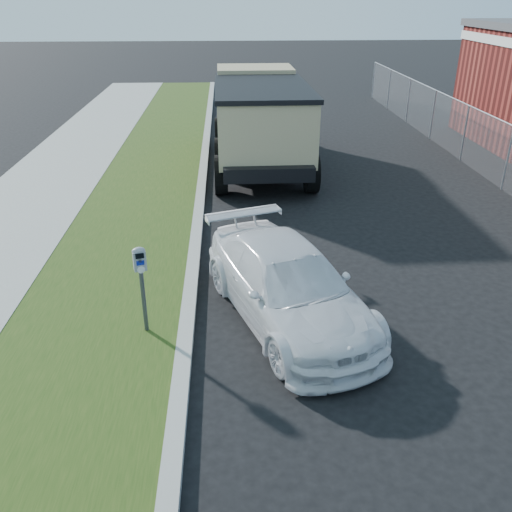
{
  "coord_description": "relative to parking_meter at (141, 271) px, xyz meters",
  "views": [
    {
      "loc": [
        -1.87,
        -7.37,
        5.1
      ],
      "look_at": [
        -1.4,
        1.0,
        1.0
      ],
      "focal_mm": 38.0,
      "sensor_mm": 36.0,
      "label": 1
    }
  ],
  "objects": [
    {
      "name": "ground",
      "position": [
        3.24,
        -0.13,
        -1.21
      ],
      "size": [
        120.0,
        120.0,
        0.0
      ],
      "primitive_type": "plane",
      "color": "black",
      "rests_on": "ground"
    },
    {
      "name": "dump_truck",
      "position": [
        2.44,
        9.81,
        0.36
      ],
      "size": [
        2.93,
        7.16,
        2.79
      ],
      "rotation": [
        0.0,
        0.0,
        0.01
      ],
      "color": "black",
      "rests_on": "ground"
    },
    {
      "name": "white_wagon",
      "position": [
        2.34,
        0.52,
        -0.57
      ],
      "size": [
        3.15,
        4.77,
        1.28
      ],
      "primitive_type": "imported",
      "rotation": [
        0.0,
        0.0,
        0.33
      ],
      "color": "silver",
      "rests_on": "ground"
    },
    {
      "name": "parking_meter",
      "position": [
        0.0,
        0.0,
        0.0
      ],
      "size": [
        0.23,
        0.19,
        1.48
      ],
      "rotation": [
        0.0,
        0.0,
        0.29
      ],
      "color": "#3F4247",
      "rests_on": "ground"
    },
    {
      "name": "streetside",
      "position": [
        -2.33,
        1.87,
        -1.14
      ],
      "size": [
        6.12,
        50.0,
        0.15
      ],
      "color": "gray",
      "rests_on": "ground"
    },
    {
      "name": "chainlink_fence",
      "position": [
        9.24,
        6.87,
        0.05
      ],
      "size": [
        0.06,
        30.06,
        30.0
      ],
      "color": "slate",
      "rests_on": "ground"
    }
  ]
}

